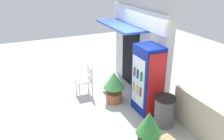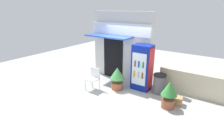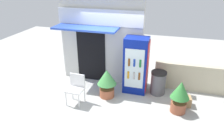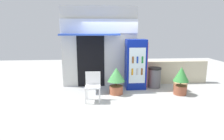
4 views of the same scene
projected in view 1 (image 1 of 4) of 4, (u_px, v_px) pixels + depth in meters
name	position (u px, v px, depth m)	size (l,w,h in m)	color
ground	(109.00, 104.00, 6.99)	(16.00, 16.00, 0.00)	#B2B2AD
storefront_building	(139.00, 41.00, 7.41)	(2.92, 1.04, 3.08)	silver
drink_cooler	(148.00, 80.00, 6.32)	(0.77, 0.63, 1.87)	navy
plastic_chair	(86.00, 78.00, 7.37)	(0.49, 0.47, 0.92)	white
potted_plant_near_shop	(114.00, 85.00, 6.91)	(0.61, 0.61, 0.94)	#AD5B3D
potted_plant_curbside	(149.00, 130.00, 4.95)	(0.53, 0.53, 0.97)	#995138
trash_bin	(164.00, 111.00, 5.90)	(0.50, 0.50, 0.79)	#595960
stone_boundary_wall	(215.00, 128.00, 5.15)	(2.53, 0.23, 0.93)	beige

